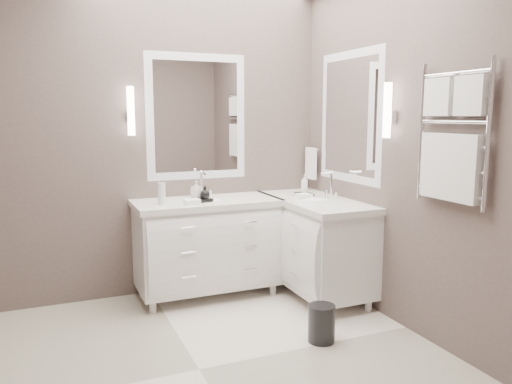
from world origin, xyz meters
name	(u,v)px	position (x,y,z in m)	size (l,w,h in m)	color
floor	(199,370)	(0.00, 0.00, -0.01)	(3.20, 3.00, 0.01)	white
wall_back	(146,141)	(0.00, 1.50, 1.35)	(3.20, 0.01, 2.70)	#534643
wall_front	(332,186)	(0.00, -1.50, 1.35)	(3.20, 0.01, 2.70)	#534643
wall_right	(415,146)	(1.60, 0.00, 1.35)	(0.01, 3.00, 2.70)	#534643
vanity_back	(208,241)	(0.45, 1.23, 0.49)	(1.24, 0.59, 0.97)	white
vanity_right	(315,240)	(1.33, 0.90, 0.49)	(0.59, 1.24, 0.97)	white
mirror_back	(197,117)	(0.45, 1.49, 1.55)	(0.90, 0.02, 1.10)	white
mirror_right	(350,117)	(1.59, 0.80, 1.55)	(0.02, 0.90, 1.10)	white
sconce_back	(131,112)	(-0.13, 1.43, 1.59)	(0.06, 0.06, 0.40)	white
sconce_right	(387,111)	(1.53, 0.22, 1.59)	(0.06, 0.06, 0.40)	white
towel_bar_corner	(311,163)	(1.54, 1.36, 1.12)	(0.03, 0.22, 0.30)	white
towel_ladder	(452,143)	(1.55, -0.40, 1.39)	(0.06, 0.58, 0.90)	white
waste_bin	(321,323)	(0.90, 0.04, 0.13)	(0.19, 0.19, 0.26)	black
amenity_tray_back	(201,200)	(0.37, 1.16, 0.86)	(0.17, 0.13, 0.03)	black
amenity_tray_right	(304,194)	(1.32, 1.08, 0.86)	(0.13, 0.17, 0.03)	black
water_bottle	(162,194)	(0.04, 1.14, 0.94)	(0.06, 0.06, 0.18)	silver
soap_bottle_a	(196,190)	(0.34, 1.18, 0.95)	(0.07, 0.07, 0.15)	white
soap_bottle_b	(205,193)	(0.40, 1.13, 0.93)	(0.08, 0.08, 0.11)	black
soap_bottle_c	(304,184)	(1.32, 1.08, 0.96)	(0.06, 0.07, 0.17)	white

